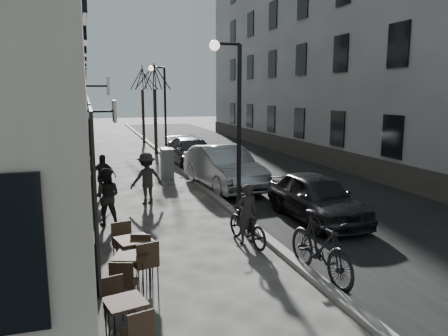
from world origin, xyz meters
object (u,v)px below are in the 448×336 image
car_far (192,152)px  bistro_set_c (134,254)px  bistro_set_a (126,318)px  utility_cabinet (167,164)px  pedestrian_near (106,196)px  streetlamp_near (233,113)px  car_near (317,197)px  moped (320,247)px  tree_far (142,79)px  bicycle (247,225)px  streetlamp_far (162,103)px  pedestrian_mid (147,178)px  pedestrian_far (103,177)px  bistro_set_b (132,270)px  tree_near (154,76)px

car_far → bistro_set_c: bearing=-112.4°
bistro_set_a → utility_cabinet: bearing=63.6°
pedestrian_near → streetlamp_near: bearing=175.7°
utility_cabinet → car_near: car_near is taller
utility_cabinet → moped: (1.15, -11.18, -0.00)m
tree_far → car_near: size_ratio=1.39×
bicycle → moped: size_ratio=0.80×
streetlamp_far → pedestrian_mid: size_ratio=2.91×
moped → pedestrian_near: bearing=124.3°
bistro_set_c → pedestrian_far: size_ratio=1.05×
bicycle → pedestrian_far: pedestrian_far is taller
bistro_set_c → bistro_set_b: bearing=-112.1°
streetlamp_far → moped: streetlamp_far is taller
moped → bistro_set_b: bearing=169.5°
utility_cabinet → car_far: car_far is taller
streetlamp_near → car_near: bearing=-8.0°
bistro_set_c → tree_far: bearing=68.9°
car_far → moped: car_far is taller
streetlamp_far → utility_cabinet: bearing=-97.4°
bicycle → pedestrian_near: bearing=-48.7°
bistro_set_a → car_far: car_far is taller
streetlamp_near → bicycle: bearing=-96.4°
streetlamp_far → bistro_set_c: bearing=-101.7°
streetlamp_far → pedestrian_mid: bearing=-102.8°
bicycle → streetlamp_far: bearing=-100.0°
streetlamp_far → car_near: streetlamp_far is taller
pedestrian_far → car_near: size_ratio=0.39×
pedestrian_mid → pedestrian_far: 1.76m
moped → bistro_set_a: bearing=-166.3°
tree_far → bicycle: 23.01m
car_far → moped: 14.11m
bistro_set_b → car_near: size_ratio=0.38×
streetlamp_near → pedestrian_far: bearing=129.6°
bistro_set_a → utility_cabinet: size_ratio=1.07×
streetlamp_near → utility_cabinet: streetlamp_near is taller
pedestrian_mid → utility_cabinet: bearing=-124.5°
tree_far → pedestrian_mid: bearing=-96.7°
tree_far → car_near: (2.40, -21.35, -3.97)m
streetlamp_near → bistro_set_b: bearing=-131.7°
pedestrian_far → tree_near: bearing=62.5°
bicycle → pedestrian_mid: size_ratio=1.01×
streetlamp_far → bistro_set_c: 15.36m
pedestrian_near → moped: bearing=140.7°
bistro_set_b → moped: moped is taller
bistro_set_b → bicycle: size_ratio=0.89×
tree_far → pedestrian_near: bearing=-100.0°
streetlamp_far → bistro_set_b: streetlamp_far is taller
streetlamp_near → tree_far: (0.07, 21.00, 1.50)m
streetlamp_far → tree_far: tree_far is taller
pedestrian_near → pedestrian_far: bearing=-77.3°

